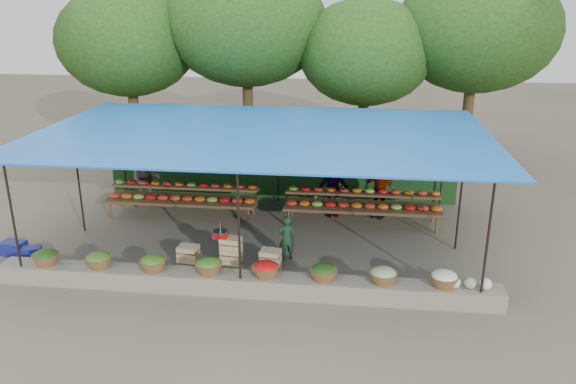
# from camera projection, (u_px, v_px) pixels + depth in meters

# --- Properties ---
(ground) EXTENTS (60.00, 60.00, 0.00)m
(ground) POSITION_uv_depth(u_px,v_px,m) (263.00, 239.00, 14.38)
(ground) COLOR brown
(ground) RESTS_ON ground
(stone_curb) EXTENTS (10.60, 0.55, 0.40)m
(stone_curb) POSITION_uv_depth(u_px,v_px,m) (242.00, 284.00, 11.73)
(stone_curb) COLOR #75695D
(stone_curb) RESTS_ON ground
(stall_canopy) EXTENTS (10.80, 6.60, 2.82)m
(stall_canopy) POSITION_uv_depth(u_px,v_px,m) (262.00, 137.00, 13.55)
(stall_canopy) COLOR black
(stall_canopy) RESTS_ON ground
(produce_baskets) EXTENTS (8.98, 0.58, 0.34)m
(produce_baskets) POSITION_uv_depth(u_px,v_px,m) (237.00, 268.00, 11.62)
(produce_baskets) COLOR brown
(produce_baskets) RESTS_ON stone_curb
(netting_backdrop) EXTENTS (10.60, 0.06, 2.50)m
(netting_backdrop) POSITION_uv_depth(u_px,v_px,m) (279.00, 159.00, 16.92)
(netting_backdrop) COLOR #224C1B
(netting_backdrop) RESTS_ON ground
(tree_row) EXTENTS (16.51, 5.50, 7.12)m
(tree_row) POSITION_uv_depth(u_px,v_px,m) (305.00, 35.00, 18.49)
(tree_row) COLOR #3B2815
(tree_row) RESTS_ON ground
(fruit_table_left) EXTENTS (4.21, 0.95, 0.93)m
(fruit_table_left) POSITION_uv_depth(u_px,v_px,m) (183.00, 196.00, 15.72)
(fruit_table_left) COLOR #4E371F
(fruit_table_left) RESTS_ON ground
(fruit_table_right) EXTENTS (4.21, 0.95, 0.93)m
(fruit_table_right) POSITION_uv_depth(u_px,v_px,m) (362.00, 203.00, 15.17)
(fruit_table_right) COLOR #4E371F
(fruit_table_right) RESTS_ON ground
(crate_counter) EXTENTS (2.38, 0.39, 0.77)m
(crate_counter) POSITION_uv_depth(u_px,v_px,m) (230.00, 256.00, 12.72)
(crate_counter) COLOR tan
(crate_counter) RESTS_ON ground
(weighing_scale) EXTENTS (0.33, 0.33, 0.35)m
(weighing_scale) POSITION_uv_depth(u_px,v_px,m) (221.00, 234.00, 12.57)
(weighing_scale) COLOR red
(weighing_scale) RESTS_ON crate_counter
(vendor_seated) EXTENTS (0.46, 0.39, 1.09)m
(vendor_seated) POSITION_uv_depth(u_px,v_px,m) (287.00, 238.00, 13.10)
(vendor_seated) COLOR #1A3A21
(vendor_seated) RESTS_ON ground
(customer_left) EXTENTS (0.94, 0.78, 1.73)m
(customer_left) POSITION_uv_depth(u_px,v_px,m) (146.00, 179.00, 16.36)
(customer_left) COLOR slate
(customer_left) RESTS_ON ground
(customer_mid) EXTENTS (1.21, 0.85, 1.70)m
(customer_mid) POSITION_uv_depth(u_px,v_px,m) (333.00, 188.00, 15.61)
(customer_mid) COLOR slate
(customer_mid) RESTS_ON ground
(customer_right) EXTENTS (1.01, 0.73, 1.59)m
(customer_right) POSITION_uv_depth(u_px,v_px,m) (379.00, 190.00, 15.60)
(customer_right) COLOR slate
(customer_right) RESTS_ON ground
(blue_crate_front) EXTENTS (0.51, 0.44, 0.26)m
(blue_crate_front) POSITION_uv_depth(u_px,v_px,m) (32.00, 252.00, 13.33)
(blue_crate_front) COLOR navy
(blue_crate_front) RESTS_ON ground
(blue_crate_back) EXTENTS (0.58, 0.44, 0.32)m
(blue_crate_back) POSITION_uv_depth(u_px,v_px,m) (14.00, 248.00, 13.50)
(blue_crate_back) COLOR navy
(blue_crate_back) RESTS_ON ground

